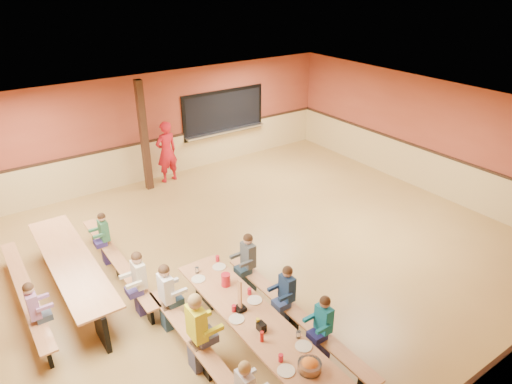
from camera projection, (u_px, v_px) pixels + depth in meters
ground at (243, 260)px, 9.55m from camera, size 12.00×12.00×0.00m
room_envelope at (243, 232)px, 9.24m from camera, size 12.04×10.04×3.02m
kitchen_pass_through at (224, 114)px, 13.87m from camera, size 2.78×0.28×1.38m
structural_post at (144, 137)px, 12.01m from camera, size 0.18×0.18×3.00m
cafeteria_table_main at (253, 328)px, 7.01m from camera, size 1.91×3.70×0.74m
cafeteria_table_second at (72, 270)px, 8.37m from camera, size 1.91×3.70×0.74m
seated_adult_yellow at (197, 333)px, 6.72m from camera, size 0.43×0.36×1.34m
seated_child_grey_left at (167, 297)px, 7.51m from camera, size 0.38×0.31×1.24m
seated_child_teal_right at (323, 328)px, 6.92m from camera, size 0.35×0.29×1.17m
seated_child_navy_right at (287, 297)px, 7.57m from camera, size 0.36×0.29×1.18m
seated_child_char_right at (248, 263)px, 8.40m from camera, size 0.37×0.30×1.22m
seated_child_purple_sec at (35, 314)px, 7.20m from camera, size 0.35×0.29×1.17m
seated_child_green_sec at (105, 239)px, 9.24m from camera, size 0.33×0.27×1.14m
seated_child_tan_sec at (140, 283)px, 7.85m from camera, size 0.38×0.31×1.23m
standing_woman at (167, 152)px, 12.73m from camera, size 0.69×0.50×1.76m
punch_pitcher at (226, 280)px, 7.57m from camera, size 0.16×0.16×0.22m
chip_bowl at (310, 365)px, 5.98m from camera, size 0.32×0.32×0.15m
napkin_dispenser at (261, 327)px, 6.64m from camera, size 0.10×0.14×0.13m
condiment_mustard at (258, 323)px, 6.68m from camera, size 0.06×0.06×0.17m
condiment_ketchup at (262, 337)px, 6.44m from camera, size 0.06×0.06×0.17m
table_paddle at (240, 303)px, 7.00m from camera, size 0.16×0.16×0.56m
place_settings at (253, 314)px, 6.89m from camera, size 0.65×3.30×0.11m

